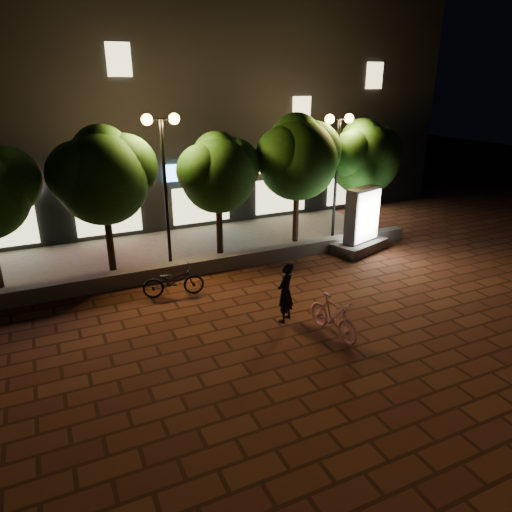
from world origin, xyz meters
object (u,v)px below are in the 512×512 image
street_lamp_right (338,145)px  scooter_parked (173,281)px  street_lamp_left (163,152)px  rider (285,292)px  tree_right (298,155)px  scooter_pink (333,316)px  tree_far_right (365,155)px  tree_mid (218,170)px  ad_kiosk (361,226)px  tree_left (103,173)px

street_lamp_right → scooter_parked: (-7.60, -2.61, -3.40)m
street_lamp_left → rider: size_ratio=3.00×
tree_right → scooter_parked: 7.30m
street_lamp_right → scooter_parked: size_ratio=2.65×
street_lamp_right → scooter_pink: (-4.52, -6.69, -3.35)m
tree_far_right → tree_mid: bearing=-180.0°
tree_mid → scooter_parked: bearing=-132.8°
tree_far_right → scooter_pink: (-6.07, -6.96, -2.83)m
tree_mid → ad_kiosk: tree_mid is taller
tree_right → ad_kiosk: (1.76, -1.96, -2.56)m
tree_right → scooter_pink: size_ratio=2.82×
tree_mid → scooter_parked: (-2.66, -2.87, -2.72)m
tree_far_right → ad_kiosk: 3.39m
tree_far_right → street_lamp_right: 1.66m
tree_far_right → ad_kiosk: bearing=-126.1°
ad_kiosk → street_lamp_right: bearing=94.0°
tree_left → street_lamp_right: bearing=-1.7°
tree_left → ad_kiosk: bearing=-12.2°
rider → tree_right: bearing=-157.4°
tree_mid → street_lamp_left: (-2.05, -0.26, 0.81)m
scooter_parked → street_lamp_right: bearing=-60.8°
ad_kiosk → rider: ad_kiosk is taller
tree_far_right → street_lamp_left: size_ratio=0.92×
street_lamp_left → scooter_parked: (-0.60, -2.61, -3.53)m
tree_mid → street_lamp_right: size_ratio=0.90×
tree_far_right → rider: size_ratio=2.75×
street_lamp_left → rider: 6.55m
scooter_parked → tree_right: bearing=-54.0°
tree_mid → tree_right: 3.32m
ad_kiosk → scooter_parked: size_ratio=1.36×
street_lamp_left → rider: street_lamp_left is taller
tree_left → ad_kiosk: size_ratio=1.92×
tree_left → street_lamp_right: size_ratio=0.98×
tree_mid → scooter_parked: 4.77m
street_lamp_right → rider: (-5.27, -5.47, -3.03)m
tree_mid → street_lamp_left: 2.22m
tree_left → street_lamp_right: (8.95, -0.26, 0.45)m
tree_far_right → street_lamp_left: 8.58m
street_lamp_left → scooter_parked: bearing=-103.1°
street_lamp_right → scooter_pink: bearing=-124.0°
street_lamp_left → street_lamp_right: 7.00m
tree_left → tree_right: tree_right is taller
scooter_pink → rider: bearing=114.6°
tree_mid → rider: tree_mid is taller
tree_left → tree_far_right: bearing=-0.0°
street_lamp_left → rider: (1.73, -5.47, -3.16)m
ad_kiosk → scooter_parked: (-7.73, -0.91, -0.51)m
tree_left → street_lamp_left: 2.05m
tree_far_right → scooter_parked: (-9.16, -2.87, -2.88)m
tree_mid → tree_far_right: 6.50m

